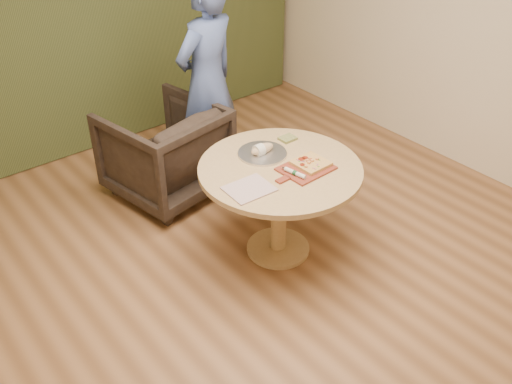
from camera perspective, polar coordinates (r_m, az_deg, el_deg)
The scene contains 12 objects.
room_shell at distance 3.21m, azimuth 4.28°, elevation 7.32°, with size 5.04×6.04×2.84m.
curtain at distance 5.54m, azimuth -17.45°, elevation 17.55°, with size 4.80×0.14×2.78m, color #313B1B.
pedestal_table at distance 4.07m, azimuth 2.39°, elevation 0.86°, with size 1.16×1.16×0.75m.
pizza_paddle at distance 3.97m, azimuth 4.91°, elevation 2.30°, with size 0.45×0.29×0.01m.
flatbread_pizza at distance 4.00m, azimuth 5.49°, elevation 2.90°, with size 0.23×0.23×0.04m.
cutlery_roll at distance 3.88m, azimuth 3.92°, elevation 1.92°, with size 0.06×0.20×0.03m.
newspaper at distance 3.75m, azimuth -0.70°, elevation 0.32°, with size 0.30×0.25×0.01m, color silver.
serving_tray at distance 4.14m, azimuth 0.64°, elevation 3.90°, with size 0.36×0.36×0.02m.
bread_roll at distance 4.12m, azimuth 0.54°, elevation 4.29°, with size 0.19×0.09×0.09m.
green_packet at distance 4.34m, azimuth 3.19°, elevation 5.36°, with size 0.12×0.10×0.02m, color brown.
armchair at distance 4.91m, azimuth -9.12°, elevation 4.42°, with size 0.86×0.81×0.89m, color black.
person_standing at distance 4.94m, azimuth -4.90°, elevation 10.91°, with size 0.66×0.44×1.82m, color #415488.
Camera 1 is at (-1.98, -2.07, 2.84)m, focal length 40.00 mm.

